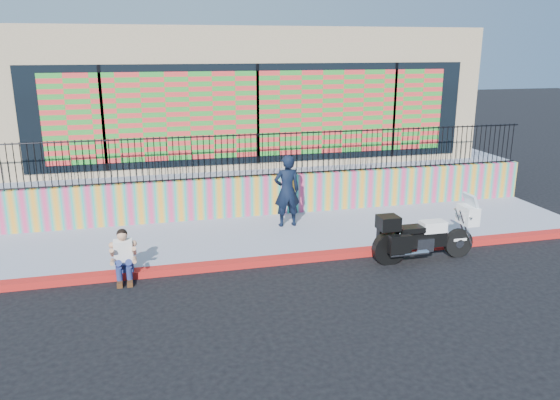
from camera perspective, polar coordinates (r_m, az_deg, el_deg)
name	(u,v)px	position (r m, az deg, el deg)	size (l,w,h in m)	color
ground	(297,261)	(12.44, 1.74, -6.43)	(90.00, 90.00, 0.00)	black
red_curb	(297,258)	(12.42, 1.74, -6.11)	(16.00, 0.30, 0.15)	#AE290C
sidewalk	(279,235)	(13.91, -0.11, -3.66)	(16.00, 3.00, 0.15)	#9399B0
mural_wall	(265,195)	(15.21, -1.57, 0.50)	(16.00, 0.20, 1.10)	#E53C74
metal_fence	(265,155)	(14.95, -1.60, 4.76)	(15.80, 0.04, 1.20)	black
elevated_platform	(235,162)	(20.10, -4.75, 3.99)	(16.00, 10.00, 1.25)	#9399B0
storefront_building	(234,90)	(19.53, -4.82, 11.42)	(14.00, 8.06, 4.00)	tan
police_motorcycle	(423,234)	(12.70, 14.73, -3.47)	(2.40, 0.79, 1.50)	black
police_officer	(287,191)	(14.12, 0.73, 0.97)	(0.69, 0.45, 1.89)	black
seated_man	(124,260)	(11.74, -16.01, -6.09)	(0.54, 0.71, 1.06)	navy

